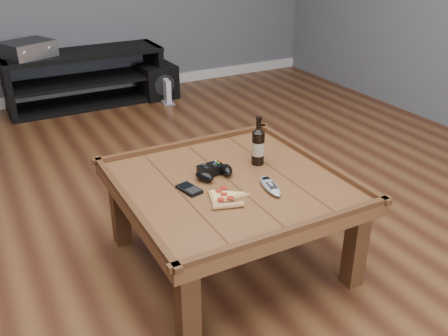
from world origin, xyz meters
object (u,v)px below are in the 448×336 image
smartphone (189,189)px  subwoofer (158,81)px  media_console (85,79)px  pizza_slice (224,198)px  game_console (167,92)px  av_receiver (28,49)px  game_controller (214,171)px  coffee_table (230,193)px  remote_control (270,186)px  beer_bottle (258,145)px

smartphone → subwoofer: (0.87, 2.64, -0.30)m
media_console → pizza_slice: media_console is taller
pizza_slice → game_console: (0.77, 2.57, -0.36)m
pizza_slice → av_receiver: 2.90m
smartphone → game_controller: bearing=11.7°
av_receiver → coffee_table: bearing=-104.4°
coffee_table → remote_control: (0.12, -0.15, 0.07)m
coffee_table → game_controller: size_ratio=4.93×
subwoofer → game_console: bearing=-91.4°
coffee_table → av_receiver: 2.79m
av_receiver → beer_bottle: bearing=-99.7°
smartphone → remote_control: size_ratio=0.65×
coffee_table → remote_control: 0.21m
subwoofer → coffee_table: bearing=-106.4°
pizza_slice → game_console: 2.71m
smartphone → beer_bottle: bearing=-0.0°
pizza_slice → media_console: bearing=104.7°
subwoofer → pizza_slice: bearing=-107.8°
coffee_table → subwoofer: (0.67, 2.65, -0.23)m
media_console → game_controller: game_controller is taller
coffee_table → subwoofer: coffee_table is taller
media_console → smartphone: bearing=-94.3°
pizza_slice → smartphone: (-0.10, 0.14, -0.00)m
remote_control → av_receiver: (-0.57, 2.89, 0.10)m
pizza_slice → smartphone: bearing=141.8°
remote_control → smartphone: bearing=165.5°
subwoofer → beer_bottle: bearing=-102.4°
remote_control → subwoofer: (0.54, 2.79, -0.31)m
subwoofer → game_console: 0.22m
coffee_table → media_console: media_console is taller
beer_bottle → smartphone: beer_bottle is taller
coffee_table → subwoofer: 2.74m
coffee_table → media_console: size_ratio=0.74×
game_controller → remote_control: (0.17, -0.23, -0.01)m
pizza_slice → game_console: pizza_slice is taller
pizza_slice → remote_control: 0.23m
media_console → remote_control: 2.91m
coffee_table → smartphone: 0.22m
smartphone → remote_control: 0.36m
media_console → smartphone: (-0.21, -2.74, 0.21)m
media_console → beer_bottle: 2.67m
media_console → av_receiver: 0.55m
pizza_slice → subwoofer: pizza_slice is taller
game_controller → game_console: (0.71, 2.35, -0.37)m
game_controller → pizza_slice: size_ratio=0.77×
media_console → smartphone: 2.76m
smartphone → game_console: bearing=57.4°
av_receiver → subwoofer: size_ratio=1.46×
media_console → av_receiver: av_receiver is taller
media_console → remote_control: (0.12, -2.90, 0.22)m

